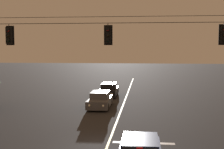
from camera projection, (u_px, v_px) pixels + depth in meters
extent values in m
cube|color=#D1C64C|center=(119.00, 116.00, 23.87)|extent=(0.14, 60.00, 0.01)
cube|color=silver|center=(144.00, 143.00, 17.13)|extent=(3.40, 0.36, 0.01)
cylinder|color=black|center=(110.00, 23.00, 17.37)|extent=(16.92, 0.03, 0.03)
cylinder|color=black|center=(110.00, 17.00, 17.34)|extent=(16.92, 0.02, 0.02)
cylinder|color=black|center=(9.00, 25.00, 17.98)|extent=(0.04, 0.04, 0.18)
cube|color=black|center=(9.00, 35.00, 18.03)|extent=(0.32, 0.26, 0.96)
cube|color=black|center=(10.00, 36.00, 18.17)|extent=(0.48, 0.03, 1.12)
sphere|color=red|center=(8.00, 30.00, 17.85)|extent=(0.17, 0.17, 0.17)
cylinder|color=black|center=(7.00, 29.00, 17.80)|extent=(0.20, 0.10, 0.20)
sphere|color=#3D280A|center=(8.00, 35.00, 17.87)|extent=(0.17, 0.17, 0.17)
cylinder|color=black|center=(8.00, 35.00, 17.83)|extent=(0.20, 0.10, 0.20)
sphere|color=black|center=(8.00, 40.00, 17.90)|extent=(0.17, 0.17, 0.17)
cylinder|color=black|center=(8.00, 40.00, 17.85)|extent=(0.20, 0.10, 0.20)
cylinder|color=black|center=(108.00, 25.00, 17.39)|extent=(0.04, 0.04, 0.18)
cube|color=black|center=(108.00, 35.00, 17.44)|extent=(0.32, 0.26, 0.96)
cube|color=black|center=(108.00, 35.00, 17.58)|extent=(0.48, 0.03, 1.12)
sphere|color=red|center=(108.00, 30.00, 17.25)|extent=(0.17, 0.17, 0.17)
cylinder|color=black|center=(108.00, 29.00, 17.21)|extent=(0.20, 0.10, 0.20)
sphere|color=#3D280A|center=(108.00, 35.00, 17.28)|extent=(0.17, 0.17, 0.17)
cylinder|color=black|center=(108.00, 34.00, 17.23)|extent=(0.20, 0.10, 0.20)
sphere|color=black|center=(108.00, 40.00, 17.30)|extent=(0.17, 0.17, 0.17)
cylinder|color=black|center=(108.00, 39.00, 17.26)|extent=(0.20, 0.10, 0.20)
cylinder|color=black|center=(224.00, 24.00, 16.74)|extent=(0.04, 0.04, 0.18)
cube|color=black|center=(224.00, 35.00, 16.79)|extent=(0.32, 0.26, 0.96)
cube|color=black|center=(223.00, 35.00, 16.93)|extent=(0.48, 0.03, 1.12)
sphere|color=black|center=(224.00, 40.00, 16.65)|extent=(0.17, 0.17, 0.17)
cube|color=navy|center=(140.00, 145.00, 13.20)|extent=(1.51, 2.15, 0.54)
cube|color=black|center=(140.00, 138.00, 14.13)|extent=(1.40, 0.21, 0.48)
cube|color=red|center=(140.00, 148.00, 12.03)|extent=(0.24, 0.04, 0.06)
cube|color=#4C4C51|center=(100.00, 102.00, 27.22)|extent=(1.80, 4.30, 0.68)
cube|color=#4C4C51|center=(100.00, 95.00, 27.29)|extent=(1.51, 2.15, 0.54)
cube|color=black|center=(99.00, 96.00, 26.36)|extent=(1.40, 0.21, 0.48)
cube|color=black|center=(102.00, 93.00, 28.34)|extent=(1.37, 0.18, 0.46)
cylinder|color=black|center=(107.00, 107.00, 25.83)|extent=(0.22, 0.64, 0.64)
cylinder|color=black|center=(88.00, 107.00, 26.00)|extent=(0.22, 0.64, 0.64)
cylinder|color=black|center=(111.00, 102.00, 28.47)|extent=(0.22, 0.64, 0.64)
cylinder|color=black|center=(94.00, 101.00, 28.64)|extent=(0.22, 0.64, 0.64)
sphere|color=white|center=(103.00, 106.00, 25.01)|extent=(0.20, 0.20, 0.20)
sphere|color=white|center=(89.00, 106.00, 25.12)|extent=(0.20, 0.20, 0.20)
cube|color=black|center=(109.00, 92.00, 33.68)|extent=(1.80, 4.30, 0.68)
cube|color=black|center=(109.00, 86.00, 33.75)|extent=(1.51, 2.15, 0.54)
cube|color=black|center=(108.00, 87.00, 32.82)|extent=(1.40, 0.21, 0.48)
cube|color=black|center=(110.00, 85.00, 34.80)|extent=(1.37, 0.18, 0.46)
cylinder|color=black|center=(115.00, 95.00, 32.30)|extent=(0.22, 0.64, 0.64)
cylinder|color=black|center=(100.00, 95.00, 32.46)|extent=(0.22, 0.64, 0.64)
cylinder|color=black|center=(117.00, 92.00, 34.94)|extent=(0.22, 0.64, 0.64)
cylinder|color=black|center=(103.00, 91.00, 35.10)|extent=(0.22, 0.64, 0.64)
sphere|color=white|center=(112.00, 94.00, 31.47)|extent=(0.20, 0.20, 0.20)
sphere|color=white|center=(101.00, 94.00, 31.58)|extent=(0.20, 0.20, 0.20)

